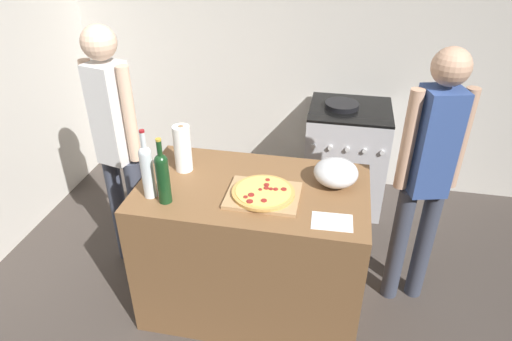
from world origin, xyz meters
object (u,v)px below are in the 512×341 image
(person_in_stripes, at_px, (116,140))
(paper_towel_roll, at_px, (183,149))
(pizza, at_px, (263,192))
(person_in_red, at_px, (428,170))
(mixing_bowl, at_px, (336,173))
(stove, at_px, (345,156))
(wine_bottle_clear, at_px, (147,169))
(wine_bottle_amber, at_px, (163,176))

(person_in_stripes, bearing_deg, paper_towel_roll, -13.94)
(pizza, bearing_deg, person_in_red, 21.21)
(mixing_bowl, height_order, person_in_red, person_in_red)
(mixing_bowl, xyz_separation_m, stove, (0.07, 1.20, -0.54))
(stove, height_order, person_in_red, person_in_red)
(wine_bottle_clear, bearing_deg, mixing_bowl, 17.80)
(mixing_bowl, xyz_separation_m, wine_bottle_amber, (-0.90, -0.35, 0.08))
(pizza, height_order, wine_bottle_clear, wine_bottle_clear)
(pizza, xyz_separation_m, stove, (0.46, 1.41, -0.49))
(mixing_bowl, bearing_deg, person_in_red, 15.26)
(person_in_stripes, bearing_deg, wine_bottle_clear, -46.78)
(wine_bottle_clear, distance_m, stove, 1.96)
(wine_bottle_amber, height_order, wine_bottle_clear, wine_bottle_clear)
(wine_bottle_clear, relative_size, stove, 0.43)
(mixing_bowl, relative_size, person_in_red, 0.15)
(person_in_stripes, xyz_separation_m, person_in_red, (1.93, 0.03, -0.02))
(paper_towel_roll, height_order, stove, paper_towel_roll)
(wine_bottle_amber, bearing_deg, person_in_stripes, 137.40)
(person_in_red, bearing_deg, stove, 112.93)
(pizza, xyz_separation_m, person_in_red, (0.90, 0.35, 0.04))
(wine_bottle_clear, bearing_deg, person_in_stripes, 133.22)
(paper_towel_roll, distance_m, wine_bottle_amber, 0.34)
(paper_towel_roll, height_order, person_in_stripes, person_in_stripes)
(person_in_stripes, bearing_deg, stove, 36.31)
(wine_bottle_amber, bearing_deg, paper_towel_roll, 91.87)
(paper_towel_roll, xyz_separation_m, stove, (0.98, 1.21, -0.60))
(person_in_stripes, bearing_deg, person_in_red, 0.85)
(pizza, height_order, wine_bottle_amber, wine_bottle_amber)
(person_in_stripes, distance_m, person_in_red, 1.93)
(stove, height_order, person_in_stripes, person_in_stripes)
(person_in_stripes, bearing_deg, pizza, -17.46)
(wine_bottle_amber, distance_m, wine_bottle_clear, 0.11)
(stove, bearing_deg, paper_towel_roll, -129.06)
(wine_bottle_clear, distance_m, person_in_red, 1.59)
(paper_towel_roll, xyz_separation_m, wine_bottle_amber, (0.01, -0.34, 0.02))
(stove, bearing_deg, person_in_red, -67.07)
(mixing_bowl, xyz_separation_m, person_in_stripes, (-1.41, 0.11, 0.01))
(paper_towel_roll, bearing_deg, person_in_stripes, 166.06)
(wine_bottle_amber, distance_m, person_in_stripes, 0.69)
(wine_bottle_clear, bearing_deg, stove, 54.84)
(wine_bottle_amber, xyz_separation_m, person_in_red, (1.42, 0.50, -0.09))
(stove, relative_size, person_in_red, 0.55)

